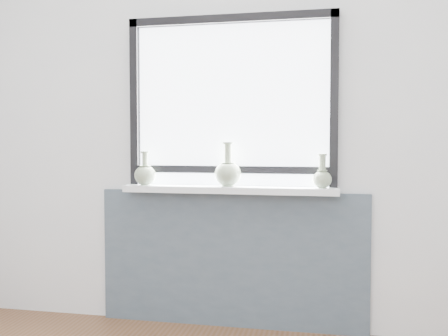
% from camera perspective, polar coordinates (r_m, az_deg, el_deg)
% --- Properties ---
extents(back_wall, '(3.60, 0.02, 2.60)m').
position_cam_1_polar(back_wall, '(3.15, 0.94, 5.33)').
color(back_wall, silver).
rests_on(back_wall, ground).
extents(apron_panel, '(1.70, 0.03, 0.86)m').
position_cam_1_polar(apron_panel, '(3.20, 0.83, -10.40)').
color(apron_panel, '#485563').
rests_on(apron_panel, ground).
extents(windowsill, '(1.32, 0.18, 0.04)m').
position_cam_1_polar(windowsill, '(3.06, 0.59, -2.47)').
color(windowsill, white).
rests_on(windowsill, apron_panel).
extents(window, '(1.30, 0.06, 1.05)m').
position_cam_1_polar(window, '(3.12, 0.82, 7.95)').
color(window, black).
rests_on(window, windowsill).
extents(vase_a, '(0.14, 0.14, 0.21)m').
position_cam_1_polar(vase_a, '(3.18, -9.00, -0.67)').
color(vase_a, '#97AC8A').
rests_on(vase_a, windowsill).
extents(vase_b, '(0.16, 0.16, 0.27)m').
position_cam_1_polar(vase_b, '(3.05, 0.44, -0.48)').
color(vase_b, '#97AC8A').
rests_on(vase_b, windowsill).
extents(vase_c, '(0.11, 0.11, 0.20)m').
position_cam_1_polar(vase_c, '(2.98, 11.16, -1.02)').
color(vase_c, '#97AC8A').
rests_on(vase_c, windowsill).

